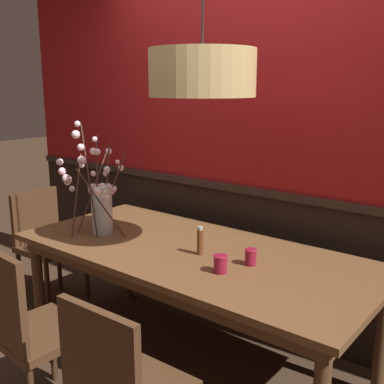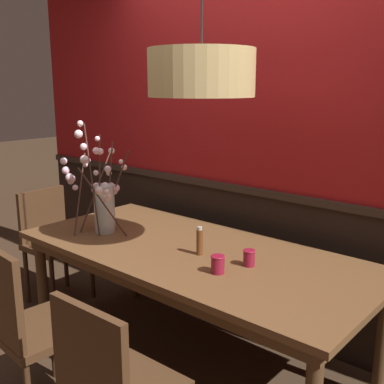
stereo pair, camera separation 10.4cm
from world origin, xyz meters
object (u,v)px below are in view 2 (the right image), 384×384
at_px(vase_with_blossoms, 101,199).
at_px(pendant_lamp, 201,73).
at_px(chair_head_west_end, 52,237).
at_px(chair_near_side_left, 24,322).
at_px(chair_far_side_left, 234,237).
at_px(candle_holder_nearer_center, 218,264).
at_px(dining_table, 192,261).
at_px(chair_near_side_right, 112,383).
at_px(chair_far_side_right, 314,256).
at_px(candle_holder_nearer_edge, 249,258).
at_px(condiment_bottle, 200,241).

bearing_deg(vase_with_blossoms, pendant_lamp, 5.41).
bearing_deg(chair_head_west_end, vase_with_blossoms, -7.76).
bearing_deg(vase_with_blossoms, chair_head_west_end, 172.24).
relative_size(chair_near_side_left, chair_far_side_left, 1.01).
bearing_deg(vase_with_blossoms, candle_holder_nearer_center, -2.74).
distance_m(chair_far_side_left, candle_holder_nearer_center, 1.33).
relative_size(dining_table, chair_near_side_left, 2.30).
xyz_separation_m(chair_near_side_right, chair_far_side_right, (-0.01, 1.82, 0.03)).
bearing_deg(chair_head_west_end, chair_near_side_right, -25.88).
bearing_deg(pendant_lamp, chair_near_side_right, -74.80).
height_order(chair_near_side_left, pendant_lamp, pendant_lamp).
xyz_separation_m(chair_head_west_end, candle_holder_nearer_edge, (1.85, 0.03, 0.29)).
bearing_deg(chair_far_side_left, chair_head_west_end, -139.36).
bearing_deg(chair_near_side_right, candle_holder_nearer_edge, 86.58).
bearing_deg(chair_far_side_right, pendant_lamp, -102.49).
distance_m(chair_far_side_right, candle_holder_nearer_edge, 0.96).
bearing_deg(candle_holder_nearer_center, chair_near_side_left, -133.85).
xyz_separation_m(chair_far_side_left, chair_far_side_right, (0.69, 0.00, 0.01)).
distance_m(chair_near_side_left, chair_far_side_right, 1.94).
bearing_deg(chair_far_side_left, chair_far_side_right, 0.22).
bearing_deg(candle_holder_nearer_center, candle_holder_nearer_edge, 70.66).
bearing_deg(chair_far_side_left, candle_holder_nearer_center, -57.96).
bearing_deg(candle_holder_nearer_edge, pendant_lamp, -166.98).
distance_m(vase_with_blossoms, condiment_bottle, 0.78).
distance_m(chair_head_west_end, chair_far_side_right, 2.02).
distance_m(candle_holder_nearer_edge, pendant_lamp, 1.00).
height_order(candle_holder_nearer_center, pendant_lamp, pendant_lamp).
bearing_deg(dining_table, chair_head_west_end, -179.05).
relative_size(chair_head_west_end, vase_with_blossoms, 1.22).
distance_m(chair_near_side_left, candle_holder_nearer_edge, 1.20).
relative_size(chair_far_side_right, candle_holder_nearer_center, 9.96).
distance_m(chair_near_side_right, chair_head_west_end, 2.00).
relative_size(chair_near_side_left, vase_with_blossoms, 1.29).
relative_size(chair_far_side_left, vase_with_blossoms, 1.28).
bearing_deg(chair_far_side_right, chair_near_side_right, -89.66).
relative_size(dining_table, chair_head_west_end, 2.44).
bearing_deg(vase_with_blossoms, chair_far_side_left, 73.55).
xyz_separation_m(chair_near_side_left, condiment_bottle, (0.44, 0.86, 0.31)).
distance_m(chair_near_side_right, pendant_lamp, 1.53).
xyz_separation_m(dining_table, chair_far_side_right, (0.33, 0.92, -0.15)).
relative_size(chair_head_west_end, candle_holder_nearer_edge, 9.97).
height_order(chair_head_west_end, candle_holder_nearer_edge, chair_head_west_end).
relative_size(vase_with_blossoms, pendant_lamp, 0.61).
height_order(chair_near_side_left, chair_far_side_right, chair_near_side_left).
height_order(chair_near_side_right, chair_near_side_left, chair_near_side_left).
bearing_deg(vase_with_blossoms, chair_near_side_left, -67.65).
height_order(chair_far_side_left, chair_far_side_right, chair_far_side_right).
bearing_deg(chair_far_side_left, vase_with_blossoms, -106.45).
xyz_separation_m(chair_head_west_end, chair_far_side_right, (1.79, 0.95, 0.02)).
bearing_deg(candle_holder_nearer_edge, chair_near_side_left, -129.82).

